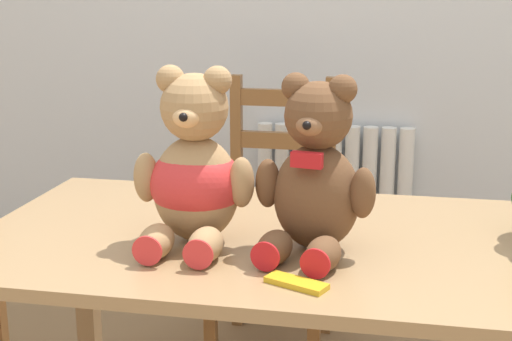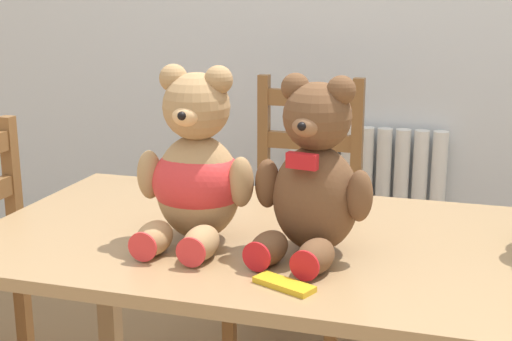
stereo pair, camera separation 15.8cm
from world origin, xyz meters
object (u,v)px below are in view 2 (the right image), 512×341
at_px(teddy_bear_left, 196,172).
at_px(chocolate_bar, 284,284).
at_px(teddy_bear_right, 314,178).
at_px(wooden_chair_behind, 299,226).

height_order(teddy_bear_left, chocolate_bar, teddy_bear_left).
distance_m(teddy_bear_right, chocolate_bar, 0.27).
relative_size(teddy_bear_left, chocolate_bar, 3.20).
height_order(wooden_chair_behind, teddy_bear_right, teddy_bear_right).
distance_m(teddy_bear_left, teddy_bear_right, 0.28).
bearing_deg(chocolate_bar, teddy_bear_left, 141.27).
bearing_deg(chocolate_bar, wooden_chair_behind, 101.76).
bearing_deg(chocolate_bar, teddy_bear_right, 87.29).
height_order(teddy_bear_left, teddy_bear_right, teddy_bear_left).
relative_size(wooden_chair_behind, chocolate_bar, 7.63).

